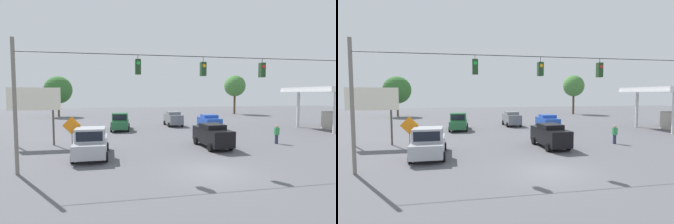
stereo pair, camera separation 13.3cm
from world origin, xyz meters
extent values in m
plane|color=#56565B|center=(0.00, 0.00, 0.00)|extent=(140.00, 140.00, 0.00)
cylinder|color=slate|center=(10.65, -1.69, 3.72)|extent=(0.20, 0.20, 7.44)
cylinder|color=black|center=(0.00, -1.69, 6.69)|extent=(21.30, 0.04, 0.04)
cube|color=#1E3D1E|center=(-4.00, -1.69, 5.95)|extent=(0.32, 0.36, 0.93)
cylinder|color=black|center=(-4.00, -1.69, 6.56)|extent=(0.03, 0.03, 0.28)
cylinder|color=red|center=(-4.00, -1.50, 6.16)|extent=(0.20, 0.02, 0.20)
cube|color=#1E3D1E|center=(0.00, -1.69, 5.94)|extent=(0.32, 0.36, 0.84)
cylinder|color=black|center=(0.00, -1.69, 6.53)|extent=(0.03, 0.03, 0.33)
cylinder|color=orange|center=(0.00, -1.50, 6.13)|extent=(0.20, 0.02, 0.20)
cube|color=#1E3D1E|center=(4.00, -1.69, 6.00)|extent=(0.32, 0.36, 0.89)
cylinder|color=black|center=(4.00, -1.69, 6.57)|extent=(0.03, 0.03, 0.25)
cylinder|color=green|center=(4.00, -1.50, 6.20)|extent=(0.20, 0.02, 0.20)
cube|color=#234CB2|center=(-5.66, -15.60, 0.95)|extent=(1.91, 4.06, 1.26)
cube|color=#234CB2|center=(-5.66, -15.60, 1.76)|extent=(1.71, 1.80, 0.36)
cube|color=black|center=(-5.68, -16.49, 1.76)|extent=(1.46, 0.05, 0.25)
cylinder|color=black|center=(-6.60, -16.88, 0.32)|extent=(0.23, 0.64, 0.64)
cylinder|color=black|center=(-4.78, -16.92, 0.32)|extent=(0.23, 0.64, 0.64)
cylinder|color=black|center=(-6.54, -14.27, 0.32)|extent=(0.23, 0.64, 0.64)
cylinder|color=black|center=(-4.72, -14.31, 0.32)|extent=(0.23, 0.64, 0.64)
cube|color=black|center=(-2.51, -6.45, 0.95)|extent=(2.03, 4.68, 1.26)
cube|color=black|center=(-2.51, -6.45, 1.76)|extent=(1.73, 2.11, 0.36)
cube|color=black|center=(-2.44, -7.46, 1.76)|extent=(1.39, 0.11, 0.25)
cylinder|color=black|center=(-3.28, -7.99, 0.32)|extent=(0.26, 0.65, 0.64)
cylinder|color=black|center=(-1.54, -7.88, 0.32)|extent=(0.26, 0.65, 0.64)
cylinder|color=black|center=(-3.47, -5.02, 0.32)|extent=(0.26, 0.65, 0.64)
cylinder|color=black|center=(-1.74, -4.91, 0.32)|extent=(0.26, 0.65, 0.64)
cube|color=slate|center=(-2.52, -21.12, 0.95)|extent=(1.96, 4.05, 1.27)
cube|color=slate|center=(-2.52, -21.12, 1.77)|extent=(1.73, 1.82, 0.36)
cube|color=black|center=(-2.48, -22.01, 1.77)|extent=(1.45, 0.07, 0.25)
cylinder|color=black|center=(-3.37, -22.45, 0.32)|extent=(0.24, 0.65, 0.64)
cylinder|color=black|center=(-1.56, -22.38, 0.32)|extent=(0.24, 0.65, 0.64)
cylinder|color=black|center=(-3.47, -19.86, 0.32)|extent=(0.24, 0.65, 0.64)
cylinder|color=black|center=(-1.66, -19.79, 0.32)|extent=(0.24, 0.65, 0.64)
cube|color=#236038|center=(4.68, -18.50, 0.77)|extent=(2.31, 5.28, 0.90)
cube|color=#236038|center=(4.72, -17.89, 1.67)|extent=(1.91, 1.98, 0.90)
cube|color=black|center=(4.79, -16.95, 1.67)|extent=(1.55, 0.13, 0.63)
cylinder|color=black|center=(5.77, -16.90, 0.32)|extent=(0.27, 0.65, 0.64)
cylinder|color=black|center=(3.83, -16.76, 0.32)|extent=(0.27, 0.65, 0.64)
cylinder|color=black|center=(5.53, -20.24, 0.32)|extent=(0.27, 0.65, 0.64)
cylinder|color=black|center=(3.59, -20.10, 0.32)|extent=(0.27, 0.65, 0.64)
cube|color=#A8AAB2|center=(7.01, -5.16, 0.77)|extent=(2.12, 5.22, 0.90)
cube|color=#A8AAB2|center=(7.00, -4.54, 1.67)|extent=(1.93, 1.89, 0.90)
cube|color=black|center=(6.99, -3.59, 1.67)|extent=(1.67, 0.03, 0.63)
cylinder|color=black|center=(8.04, -3.47, 0.32)|extent=(0.22, 0.64, 0.64)
cylinder|color=black|center=(5.95, -3.48, 0.32)|extent=(0.22, 0.64, 0.64)
cylinder|color=black|center=(8.06, -6.85, 0.32)|extent=(0.22, 0.64, 0.64)
cylinder|color=black|center=(5.98, -6.86, 0.32)|extent=(0.22, 0.64, 0.64)
cone|color=orange|center=(7.00, -6.32, 0.33)|extent=(0.31, 0.31, 0.67)
cone|color=orange|center=(6.88, -9.89, 0.33)|extent=(0.31, 0.31, 0.67)
cone|color=orange|center=(6.92, -13.56, 0.33)|extent=(0.31, 0.31, 0.67)
cone|color=orange|center=(6.99, -17.13, 0.33)|extent=(0.31, 0.31, 0.67)
cylinder|color=silver|center=(-18.34, -16.44, 2.43)|extent=(0.36, 0.36, 4.85)
cylinder|color=silver|center=(-18.34, -10.56, 2.43)|extent=(0.36, 0.36, 4.85)
cylinder|color=#4C473D|center=(10.53, -10.03, 1.52)|extent=(0.16, 0.16, 3.03)
cylinder|color=#4C473D|center=(13.47, -10.03, 1.52)|extent=(0.16, 0.16, 3.03)
cube|color=silver|center=(12.00, -10.03, 3.99)|extent=(4.20, 0.12, 1.91)
cylinder|color=slate|center=(8.33, -5.42, 0.90)|extent=(0.06, 0.06, 1.80)
cube|color=orange|center=(8.33, -5.42, 2.21)|extent=(1.27, 0.04, 1.27)
cylinder|color=#2D334C|center=(-8.66, -6.77, 0.40)|extent=(0.28, 0.28, 0.80)
cube|color=#338C4C|center=(-8.66, -6.77, 1.11)|extent=(0.40, 0.24, 0.63)
sphere|color=tan|center=(-8.66, -6.77, 1.55)|extent=(0.25, 0.25, 0.25)
cylinder|color=#4C3823|center=(-20.11, -38.73, 2.42)|extent=(0.44, 0.44, 4.84)
sphere|color=#427A38|center=(-20.11, -38.73, 6.09)|extent=(4.53, 4.53, 4.53)
cylinder|color=brown|center=(15.85, -39.56, 1.84)|extent=(0.38, 0.38, 3.68)
sphere|color=#336B2D|center=(15.85, -39.56, 5.12)|extent=(5.21, 5.21, 5.21)
camera|label=1|loc=(5.39, 13.78, 4.45)|focal=28.00mm
camera|label=2|loc=(5.26, 13.81, 4.45)|focal=28.00mm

